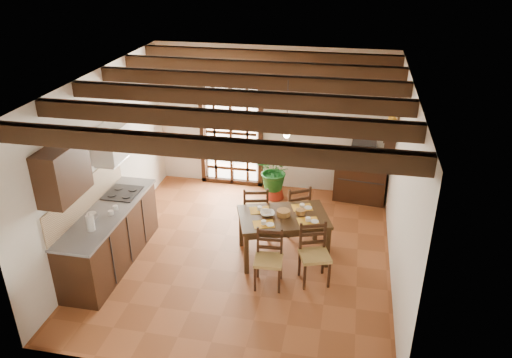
% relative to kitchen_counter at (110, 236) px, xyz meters
% --- Properties ---
extents(ground_plane, '(5.00, 5.00, 0.00)m').
position_rel_kitchen_counter_xyz_m(ground_plane, '(1.96, 0.60, -0.47)').
color(ground_plane, brown).
extents(room_shell, '(4.52, 5.02, 2.81)m').
position_rel_kitchen_counter_xyz_m(room_shell, '(1.96, 0.60, 1.34)').
color(room_shell, silver).
rests_on(room_shell, ground_plane).
extents(ceiling_beams, '(4.50, 4.34, 0.20)m').
position_rel_kitchen_counter_xyz_m(ceiling_beams, '(1.96, 0.60, 2.22)').
color(ceiling_beams, black).
rests_on(ceiling_beams, room_shell).
extents(french_door, '(1.26, 0.11, 2.32)m').
position_rel_kitchen_counter_xyz_m(french_door, '(1.16, 3.05, 0.70)').
color(french_door, white).
rests_on(french_door, ground_plane).
extents(kitchen_counter, '(0.64, 2.25, 1.38)m').
position_rel_kitchen_counter_xyz_m(kitchen_counter, '(0.00, 0.00, 0.00)').
color(kitchen_counter, black).
rests_on(kitchen_counter, ground_plane).
extents(upper_cabinet, '(0.35, 0.80, 0.70)m').
position_rel_kitchen_counter_xyz_m(upper_cabinet, '(-0.12, -0.70, 1.38)').
color(upper_cabinet, black).
rests_on(upper_cabinet, room_shell).
extents(range_hood, '(0.38, 0.60, 0.54)m').
position_rel_kitchen_counter_xyz_m(range_hood, '(-0.09, 0.55, 1.26)').
color(range_hood, white).
rests_on(range_hood, room_shell).
extents(counter_items, '(0.50, 1.43, 0.25)m').
position_rel_kitchen_counter_xyz_m(counter_items, '(0.00, 0.09, 0.49)').
color(counter_items, black).
rests_on(counter_items, kitchen_counter).
extents(dining_table, '(1.55, 1.25, 0.73)m').
position_rel_kitchen_counter_xyz_m(dining_table, '(2.54, 0.68, 0.16)').
color(dining_table, '#342211').
rests_on(dining_table, ground_plane).
extents(chair_near_left, '(0.42, 0.41, 0.86)m').
position_rel_kitchen_counter_xyz_m(chair_near_left, '(2.45, -0.08, -0.20)').
color(chair_near_left, '#AF8F4A').
rests_on(chair_near_left, ground_plane).
extents(chair_near_right, '(0.52, 0.51, 0.90)m').
position_rel_kitchen_counter_xyz_m(chair_near_right, '(3.08, 0.14, -0.19)').
color(chair_near_right, '#AF8F4A').
rests_on(chair_near_right, ground_plane).
extents(chair_far_left, '(0.51, 0.50, 0.93)m').
position_rel_kitchen_counter_xyz_m(chair_far_left, '(2.01, 1.22, -0.18)').
color(chair_far_left, '#AF8F4A').
rests_on(chair_far_left, ground_plane).
extents(chair_far_right, '(0.56, 0.55, 0.90)m').
position_rel_kitchen_counter_xyz_m(chair_far_right, '(2.64, 1.44, -0.19)').
color(chair_far_right, '#AF8F4A').
rests_on(chair_far_right, ground_plane).
extents(table_setting, '(0.98, 0.65, 0.09)m').
position_rel_kitchen_counter_xyz_m(table_setting, '(2.54, 0.68, 0.26)').
color(table_setting, gold).
rests_on(table_setting, dining_table).
extents(table_bowl, '(0.26, 0.26, 0.05)m').
position_rel_kitchen_counter_xyz_m(table_bowl, '(2.30, 0.65, 0.28)').
color(table_bowl, white).
rests_on(table_bowl, dining_table).
extents(sideboard, '(0.99, 0.53, 0.81)m').
position_rel_kitchen_counter_xyz_m(sideboard, '(3.71, 2.83, -0.07)').
color(sideboard, black).
rests_on(sideboard, ground_plane).
extents(crt_tv, '(0.45, 0.42, 0.38)m').
position_rel_kitchen_counter_xyz_m(crt_tv, '(3.71, 2.82, 0.52)').
color(crt_tv, black).
rests_on(crt_tv, sideboard).
extents(fuse_box, '(0.25, 0.03, 0.32)m').
position_rel_kitchen_counter_xyz_m(fuse_box, '(3.46, 3.08, 1.28)').
color(fuse_box, white).
rests_on(fuse_box, room_shell).
extents(plant_pot, '(0.35, 0.35, 0.21)m').
position_rel_kitchen_counter_xyz_m(plant_pot, '(2.12, 2.58, -0.36)').
color(plant_pot, maroon).
rests_on(plant_pot, ground_plane).
extents(potted_plant, '(2.16, 1.96, 2.06)m').
position_rel_kitchen_counter_xyz_m(potted_plant, '(2.12, 2.58, 0.10)').
color(potted_plant, '#144C19').
rests_on(potted_plant, ground_plane).
extents(wall_shelf, '(0.20, 0.42, 0.20)m').
position_rel_kitchen_counter_xyz_m(wall_shelf, '(4.10, 2.20, 1.04)').
color(wall_shelf, black).
rests_on(wall_shelf, room_shell).
extents(shelf_vase, '(0.15, 0.15, 0.15)m').
position_rel_kitchen_counter_xyz_m(shelf_vase, '(4.10, 2.20, 1.18)').
color(shelf_vase, '#B2BFB2').
rests_on(shelf_vase, wall_shelf).
extents(shelf_flowers, '(0.14, 0.14, 0.36)m').
position_rel_kitchen_counter_xyz_m(shelf_flowers, '(4.10, 2.20, 1.38)').
color(shelf_flowers, gold).
rests_on(shelf_flowers, shelf_vase).
extents(framed_picture, '(0.03, 0.32, 0.32)m').
position_rel_kitchen_counter_xyz_m(framed_picture, '(4.18, 2.20, 1.58)').
color(framed_picture, brown).
rests_on(framed_picture, room_shell).
extents(pendant_lamp, '(0.36, 0.36, 0.84)m').
position_rel_kitchen_counter_xyz_m(pendant_lamp, '(2.54, 0.78, 1.60)').
color(pendant_lamp, black).
rests_on(pendant_lamp, room_shell).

